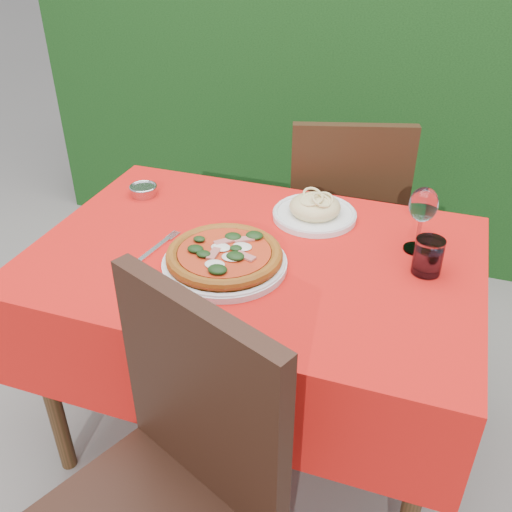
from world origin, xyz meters
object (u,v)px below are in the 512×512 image
(chair_far, at_px, (344,215))
(wine_glass, at_px, (423,207))
(chair_near, at_px, (166,488))
(fork, at_px, (154,250))
(pizza_plate, at_px, (224,258))
(pasta_plate, at_px, (315,210))
(water_glass, at_px, (428,258))
(steel_ramekin, at_px, (144,191))

(chair_far, distance_m, wine_glass, 0.68)
(chair_near, height_order, fork, chair_near)
(pizza_plate, relative_size, pasta_plate, 1.53)
(wine_glass, height_order, fork, wine_glass)
(wine_glass, bearing_deg, water_glass, -71.59)
(steel_ramekin, bearing_deg, pasta_plate, 3.51)
(chair_near, distance_m, wine_glass, 0.97)
(pasta_plate, bearing_deg, chair_near, -94.66)
(chair_near, height_order, wine_glass, chair_near)
(water_glass, relative_size, fork, 0.49)
(pizza_plate, height_order, water_glass, water_glass)
(chair_near, distance_m, steel_ramekin, 1.04)
(water_glass, bearing_deg, pizza_plate, -163.71)
(pasta_plate, xyz_separation_m, wine_glass, (0.32, -0.09, 0.11))
(wine_glass, distance_m, steel_ramekin, 0.92)
(fork, distance_m, steel_ramekin, 0.36)
(pizza_plate, height_order, fork, pizza_plate)
(pizza_plate, distance_m, pasta_plate, 0.39)
(steel_ramekin, bearing_deg, water_glass, -9.90)
(chair_far, distance_m, fork, 0.89)
(chair_far, bearing_deg, chair_near, 69.61)
(chair_near, height_order, pizza_plate, chair_near)
(water_glass, bearing_deg, steel_ramekin, 170.10)
(steel_ramekin, bearing_deg, fork, -57.15)
(fork, bearing_deg, water_glass, 19.71)
(steel_ramekin, bearing_deg, wine_glass, -3.51)
(pasta_plate, height_order, water_glass, water_glass)
(pizza_plate, relative_size, wine_glass, 2.06)
(pizza_plate, distance_m, fork, 0.23)
(chair_near, xyz_separation_m, pizza_plate, (-0.09, 0.56, 0.21))
(fork, bearing_deg, steel_ramekin, 131.78)
(pizza_plate, xyz_separation_m, pasta_plate, (0.16, 0.35, -0.00))
(pasta_plate, bearing_deg, wine_glass, -15.82)
(chair_near, xyz_separation_m, wine_glass, (0.40, 0.82, 0.32))
(water_glass, distance_m, wine_glass, 0.15)
(water_glass, distance_m, fork, 0.76)
(water_glass, bearing_deg, fork, -169.22)
(chair_near, xyz_separation_m, water_glass, (0.43, 0.72, 0.23))
(chair_far, xyz_separation_m, pizza_plate, (-0.19, -0.77, 0.23))
(chair_near, relative_size, fork, 4.77)
(pizza_plate, relative_size, water_glass, 3.95)
(fork, bearing_deg, chair_far, 70.64)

